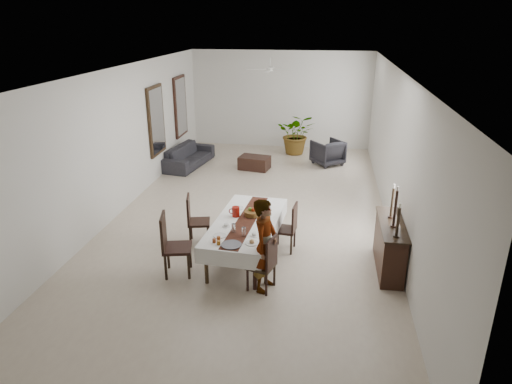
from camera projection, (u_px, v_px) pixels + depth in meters
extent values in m
cube|color=beige|center=(252.00, 215.00, 10.35)|extent=(6.00, 12.00, 0.00)
cube|color=white|center=(251.00, 70.00, 9.20)|extent=(6.00, 12.00, 0.02)
cube|color=silver|center=(281.00, 100.00, 15.31)|extent=(6.00, 0.02, 3.20)
cube|color=silver|center=(146.00, 316.00, 4.25)|extent=(6.00, 0.02, 3.20)
cube|color=silver|center=(119.00, 141.00, 10.21)|extent=(0.02, 12.00, 3.20)
cube|color=silver|center=(395.00, 153.00, 9.34)|extent=(0.02, 12.00, 3.20)
cube|color=black|center=(246.00, 222.00, 8.35)|extent=(1.11, 2.33, 0.05)
cylinder|color=black|center=(206.00, 266.00, 7.58)|extent=(0.07, 0.07, 0.66)
cylinder|color=black|center=(255.00, 272.00, 7.41)|extent=(0.07, 0.07, 0.66)
cylinder|color=black|center=(240.00, 215.00, 9.54)|extent=(0.07, 0.07, 0.66)
cylinder|color=black|center=(279.00, 218.00, 9.37)|extent=(0.07, 0.07, 0.66)
cube|color=white|center=(246.00, 221.00, 8.34)|extent=(1.29, 2.51, 0.01)
cube|color=silver|center=(218.00, 225.00, 8.50)|extent=(0.19, 2.43, 0.28)
cube|color=silver|center=(276.00, 231.00, 8.27)|extent=(0.19, 2.43, 0.28)
cube|color=silver|center=(228.00, 260.00, 7.28)|extent=(1.11, 0.09, 0.28)
cube|color=silver|center=(261.00, 203.00, 9.49)|extent=(1.11, 0.09, 0.28)
cube|color=#512417|center=(246.00, 221.00, 8.34)|extent=(0.50, 2.38, 0.00)
cylinder|color=maroon|center=(236.00, 212.00, 8.48)|extent=(0.15, 0.15, 0.19)
torus|color=maroon|center=(232.00, 211.00, 8.50)|extent=(0.11, 0.03, 0.11)
cylinder|color=white|center=(244.00, 232.00, 7.72)|extent=(0.07, 0.07, 0.16)
cylinder|color=silver|center=(233.00, 228.00, 7.85)|extent=(0.07, 0.07, 0.16)
cylinder|color=silver|center=(254.00, 234.00, 7.75)|extent=(0.09, 0.09, 0.06)
cylinder|color=white|center=(254.00, 235.00, 7.76)|extent=(0.14, 0.14, 0.01)
cylinder|color=silver|center=(226.00, 225.00, 8.09)|extent=(0.09, 0.09, 0.06)
cylinder|color=silver|center=(226.00, 226.00, 8.09)|extent=(0.14, 0.14, 0.01)
cylinder|color=silver|center=(252.00, 243.00, 7.49)|extent=(0.23, 0.23, 0.01)
sphere|color=tan|center=(252.00, 242.00, 7.49)|extent=(0.09, 0.09, 0.09)
cylinder|color=silver|center=(220.00, 236.00, 7.75)|extent=(0.23, 0.23, 0.01)
cylinder|color=silver|center=(238.00, 208.00, 8.87)|extent=(0.23, 0.23, 0.01)
cylinder|color=#38383C|center=(231.00, 245.00, 7.43)|extent=(0.34, 0.34, 0.02)
cylinder|color=#8C5214|center=(219.00, 243.00, 7.44)|extent=(0.06, 0.06, 0.07)
cylinder|color=maroon|center=(214.00, 241.00, 7.51)|extent=(0.06, 0.06, 0.07)
cylinder|color=#8D4114|center=(219.00, 238.00, 7.59)|extent=(0.06, 0.06, 0.07)
cylinder|color=brown|center=(252.00, 213.00, 8.52)|extent=(0.28, 0.28, 0.09)
sphere|color=#A02B10|center=(253.00, 210.00, 8.51)|extent=(0.09, 0.09, 0.09)
sphere|color=#588427|center=(250.00, 209.00, 8.53)|extent=(0.08, 0.08, 0.08)
cube|color=black|center=(261.00, 266.00, 7.41)|extent=(0.50, 0.50, 0.05)
cylinder|color=black|center=(266.00, 285.00, 7.28)|extent=(0.05, 0.05, 0.40)
cylinder|color=black|center=(274.00, 275.00, 7.56)|extent=(0.05, 0.05, 0.40)
cylinder|color=black|center=(248.00, 280.00, 7.41)|extent=(0.05, 0.05, 0.40)
cylinder|color=black|center=(256.00, 271.00, 7.69)|extent=(0.05, 0.05, 0.40)
cube|color=black|center=(272.00, 253.00, 7.23)|extent=(0.15, 0.40, 0.52)
cube|color=black|center=(285.00, 230.00, 8.67)|extent=(0.45, 0.45, 0.05)
cylinder|color=black|center=(291.00, 245.00, 8.56)|extent=(0.04, 0.04, 0.40)
cylinder|color=black|center=(295.00, 237.00, 8.85)|extent=(0.04, 0.04, 0.40)
cylinder|color=black|center=(274.00, 243.00, 8.64)|extent=(0.04, 0.04, 0.40)
cylinder|color=black|center=(278.00, 235.00, 8.94)|extent=(0.04, 0.04, 0.40)
cube|color=black|center=(295.00, 218.00, 8.52)|extent=(0.08, 0.40, 0.51)
cube|color=black|center=(177.00, 248.00, 7.82)|extent=(0.57, 0.57, 0.05)
cylinder|color=black|center=(168.00, 256.00, 8.08)|extent=(0.06, 0.06, 0.47)
cylinder|color=black|center=(166.00, 268.00, 7.72)|extent=(0.06, 0.06, 0.47)
cylinder|color=black|center=(190.00, 256.00, 8.10)|extent=(0.06, 0.06, 0.47)
cylinder|color=black|center=(189.00, 267.00, 7.74)|extent=(0.06, 0.06, 0.47)
cube|color=black|center=(163.00, 231.00, 7.69)|extent=(0.15, 0.47, 0.60)
cube|color=black|center=(199.00, 222.00, 8.93)|extent=(0.51, 0.51, 0.05)
cylinder|color=black|center=(191.00, 229.00, 9.16)|extent=(0.05, 0.05, 0.42)
cylinder|color=black|center=(190.00, 237.00, 8.84)|extent=(0.05, 0.05, 0.42)
cylinder|color=black|center=(208.00, 229.00, 9.19)|extent=(0.05, 0.05, 0.42)
cylinder|color=black|center=(208.00, 236.00, 8.87)|extent=(0.05, 0.05, 0.42)
cube|color=black|center=(188.00, 209.00, 8.82)|extent=(0.13, 0.42, 0.54)
imported|color=gray|center=(265.00, 245.00, 7.28)|extent=(0.50, 0.64, 1.58)
cube|color=black|center=(389.00, 247.00, 7.99)|extent=(0.38, 1.43, 0.86)
cube|color=black|center=(392.00, 224.00, 7.83)|extent=(0.42, 1.49, 0.03)
cylinder|color=black|center=(396.00, 236.00, 7.34)|extent=(0.10, 0.10, 0.03)
cylinder|color=black|center=(398.00, 222.00, 7.25)|extent=(0.05, 0.05, 0.48)
cylinder|color=silver|center=(400.00, 206.00, 7.15)|extent=(0.03, 0.03, 0.08)
cylinder|color=black|center=(393.00, 226.00, 7.69)|extent=(0.10, 0.10, 0.03)
cylinder|color=black|center=(395.00, 208.00, 7.57)|extent=(0.05, 0.05, 0.62)
cylinder|color=beige|center=(398.00, 189.00, 7.45)|extent=(0.03, 0.03, 0.08)
cylinder|color=black|center=(391.00, 217.00, 8.04)|extent=(0.10, 0.10, 0.03)
cylinder|color=black|center=(392.00, 202.00, 7.94)|extent=(0.05, 0.05, 0.53)
cylinder|color=white|center=(394.00, 186.00, 7.83)|extent=(0.03, 0.03, 0.08)
imported|color=#29272C|center=(189.00, 156.00, 13.69)|extent=(1.13, 2.17, 0.60)
imported|color=#262429|center=(328.00, 152.00, 13.77)|extent=(1.14, 1.14, 0.75)
cube|color=black|center=(254.00, 163.00, 13.41)|extent=(0.95, 0.72, 0.38)
imported|color=#375F26|center=(297.00, 134.00, 14.76)|extent=(1.20, 1.04, 1.33)
cube|color=black|center=(156.00, 121.00, 12.24)|extent=(0.06, 1.05, 1.85)
cube|color=silver|center=(157.00, 121.00, 12.23)|extent=(0.01, 0.90, 1.70)
cube|color=black|center=(180.00, 106.00, 14.17)|extent=(0.06, 1.05, 1.85)
cube|color=silver|center=(181.00, 106.00, 14.17)|extent=(0.01, 0.90, 1.70)
cylinder|color=silver|center=(270.00, 62.00, 12.01)|extent=(0.04, 0.04, 0.20)
cylinder|color=white|center=(270.00, 69.00, 12.08)|extent=(0.16, 0.16, 0.08)
cube|color=white|center=(271.00, 68.00, 12.40)|extent=(0.10, 0.55, 0.01)
cube|color=white|center=(268.00, 71.00, 11.76)|extent=(0.10, 0.55, 0.01)
cube|color=silver|center=(283.00, 70.00, 12.03)|extent=(0.55, 0.10, 0.01)
cube|color=white|center=(257.00, 69.00, 12.13)|extent=(0.55, 0.10, 0.01)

